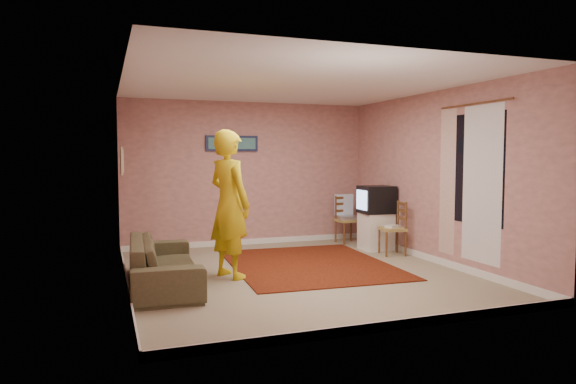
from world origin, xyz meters
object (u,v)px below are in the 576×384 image
object	(u,v)px
crt_tv	(376,200)
chair_b	(392,222)
tv_cabinet	(376,231)
person	(229,204)
sofa	(164,262)
chair_a	(348,215)

from	to	relation	value
crt_tv	chair_b	distance (m)	0.61
tv_cabinet	person	xyz separation A→B (m)	(-2.86, -1.13, 0.67)
chair_b	sofa	world-z (taller)	chair_b
crt_tv	sofa	xyz separation A→B (m)	(-3.74, -1.32, -0.57)
tv_cabinet	crt_tv	distance (m)	0.55
crt_tv	chair_b	size ratio (longest dim) A/B	1.21
tv_cabinet	chair_a	xyz separation A→B (m)	(-0.15, 0.79, 0.21)
crt_tv	tv_cabinet	bearing A→B (deg)	-0.00
crt_tv	chair_b	bearing A→B (deg)	-84.72
tv_cabinet	person	distance (m)	3.15
sofa	person	world-z (taller)	person
sofa	tv_cabinet	bearing A→B (deg)	-67.62
crt_tv	person	world-z (taller)	person
tv_cabinet	person	size ratio (longest dim) A/B	0.32
tv_cabinet	chair_b	xyz separation A→B (m)	(0.02, -0.51, 0.22)
tv_cabinet	sofa	world-z (taller)	tv_cabinet
crt_tv	sofa	size ratio (longest dim) A/B	0.28
chair_b	person	distance (m)	2.98
tv_cabinet	sofa	bearing A→B (deg)	-160.59
sofa	person	distance (m)	1.14
tv_cabinet	chair_a	distance (m)	0.83
tv_cabinet	chair_a	bearing A→B (deg)	100.79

